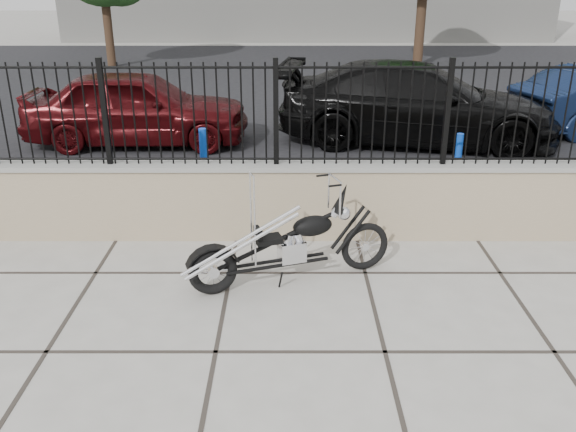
% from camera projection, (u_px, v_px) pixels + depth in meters
% --- Properties ---
extents(ground_plane, '(90.00, 90.00, 0.00)m').
position_uv_depth(ground_plane, '(385.00, 352.00, 5.38)').
color(ground_plane, '#99968E').
rests_on(ground_plane, ground).
extents(parking_lot, '(30.00, 30.00, 0.00)m').
position_uv_depth(parking_lot, '(319.00, 89.00, 16.95)').
color(parking_lot, black).
rests_on(parking_lot, ground).
extents(retaining_wall, '(14.00, 0.36, 0.96)m').
position_uv_depth(retaining_wall, '(358.00, 201.00, 7.51)').
color(retaining_wall, gray).
rests_on(retaining_wall, ground_plane).
extents(iron_fence, '(14.00, 0.08, 1.20)m').
position_uv_depth(iron_fence, '(362.00, 114.00, 7.10)').
color(iron_fence, black).
rests_on(iron_fence, retaining_wall).
extents(chopper_motorcycle, '(2.15, 1.05, 1.29)m').
position_uv_depth(chopper_motorcycle, '(288.00, 227.00, 6.35)').
color(chopper_motorcycle, black).
rests_on(chopper_motorcycle, ground_plane).
extents(car_red, '(4.16, 1.72, 1.41)m').
position_uv_depth(car_red, '(137.00, 107.00, 11.45)').
color(car_red, '#3D080B').
rests_on(car_red, parking_lot).
extents(car_black, '(5.49, 2.95, 1.51)m').
position_uv_depth(car_black, '(416.00, 103.00, 11.53)').
color(car_black, black).
rests_on(car_black, parking_lot).
extents(bollard_a, '(0.14, 0.14, 0.97)m').
position_uv_depth(bollard_a, '(204.00, 160.00, 9.07)').
color(bollard_a, blue).
rests_on(bollard_a, ground_plane).
extents(bollard_b, '(0.13, 0.13, 0.86)m').
position_uv_depth(bollard_b, '(458.00, 162.00, 9.18)').
color(bollard_b, '#0D37D1').
rests_on(bollard_b, ground_plane).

